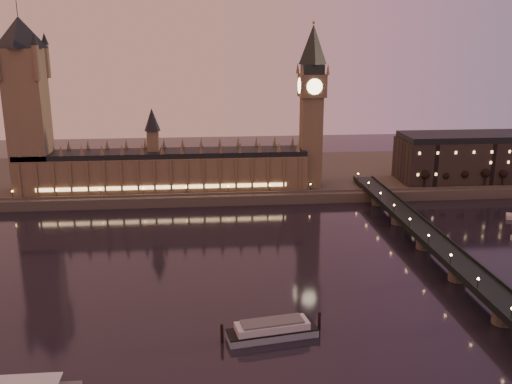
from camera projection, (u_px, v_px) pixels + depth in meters
ground at (240, 271)px, 253.91m from camera, size 700.00×700.00×0.00m
far_embankment at (266, 175)px, 414.21m from camera, size 560.00×130.00×6.00m
palace_of_westminster at (164, 166)px, 360.68m from camera, size 180.00×26.62×52.00m
victoria_tower at (26, 97)px, 341.78m from camera, size 31.68×31.68×118.00m
big_ben at (312, 97)px, 357.96m from camera, size 17.68×17.68×104.00m
westminster_bridge at (439, 252)px, 260.71m from camera, size 13.20×260.00×15.30m
city_block at (510, 155)px, 391.29m from camera, size 155.00×45.00×34.00m
bare_tree_0 at (423, 176)px, 366.12m from camera, size 5.35×5.35×10.88m
bare_tree_1 at (444, 175)px, 367.38m from camera, size 5.35×5.35×10.88m
bare_tree_2 at (464, 175)px, 368.63m from camera, size 5.35×5.35×10.88m
bare_tree_3 at (485, 174)px, 369.88m from camera, size 5.35×5.35×10.88m
bare_tree_4 at (505, 174)px, 371.13m from camera, size 5.35×5.35×10.88m
moored_barge at (272, 330)px, 197.28m from camera, size 35.89×13.79×6.66m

